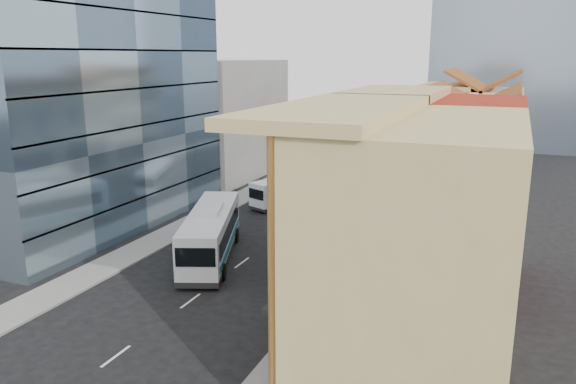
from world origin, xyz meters
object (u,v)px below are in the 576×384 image
at_px(bus_left_far, 291,189).
at_px(bus_right, 303,232).
at_px(bus_left_near, 211,232).
at_px(office_tower, 78,50).
at_px(shophouse_tan, 420,253).

height_order(bus_left_far, bus_right, bus_right).
bearing_deg(bus_right, bus_left_near, -169.92).
distance_m(office_tower, bus_left_far, 23.35).
bearing_deg(office_tower, bus_left_near, -15.42).
relative_size(shophouse_tan, bus_left_far, 1.46).
bearing_deg(office_tower, bus_left_far, 42.22).
distance_m(bus_left_near, bus_right, 6.81).
xyz_separation_m(shophouse_tan, office_tower, (-31.00, 14.00, 9.00)).
bearing_deg(shophouse_tan, bus_left_near, 148.78).
bearing_deg(shophouse_tan, office_tower, 155.70).
distance_m(bus_left_far, bus_right, 15.43).
height_order(shophouse_tan, office_tower, office_tower).
bearing_deg(bus_left_far, shophouse_tan, -35.70).
xyz_separation_m(bus_left_near, bus_right, (6.18, 2.85, -0.05)).
relative_size(shophouse_tan, office_tower, 0.47).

